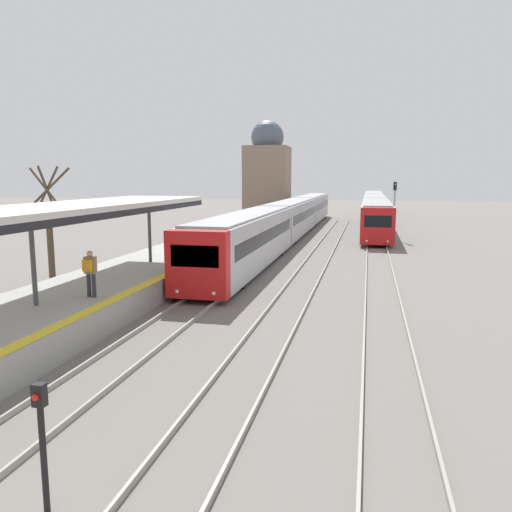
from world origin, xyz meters
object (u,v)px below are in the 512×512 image
object	(u,v)px
train_near	(291,217)
signal_post_near	(42,435)
train_far	(374,207)
signal_mast_far	(394,203)
person_on_platform	(90,270)

from	to	relation	value
train_near	signal_post_near	size ratio (longest dim) A/B	24.06
signal_post_near	train_far	bearing A→B (deg)	84.52
train_near	signal_post_near	bearing A→B (deg)	-86.93
train_far	signal_mast_far	size ratio (longest dim) A/B	10.28
train_far	signal_mast_far	world-z (taller)	signal_mast_far
person_on_platform	train_near	bearing A→B (deg)	84.81
person_on_platform	signal_post_near	bearing A→B (deg)	-63.14
train_near	signal_mast_far	size ratio (longest dim) A/B	10.38
person_on_platform	signal_mast_far	xyz separation A→B (m)	(11.63, 28.79, 1.08)
person_on_platform	signal_post_near	size ratio (longest dim) A/B	0.78
train_near	signal_mast_far	bearing A→B (deg)	-1.97
train_far	signal_post_near	world-z (taller)	train_far
train_near	train_far	bearing A→B (deg)	68.24
signal_mast_far	person_on_platform	bearing A→B (deg)	-111.99
train_far	person_on_platform	bearing A→B (deg)	-101.99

